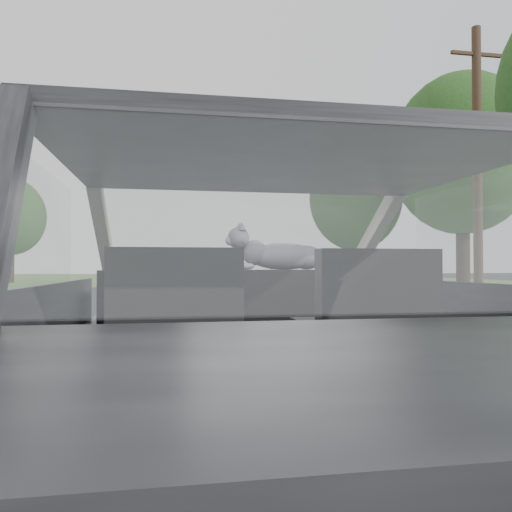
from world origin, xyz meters
name	(u,v)px	position (x,y,z in m)	size (l,w,h in m)	color
ground	(262,488)	(0.00, 0.00, 0.00)	(140.00, 140.00, 0.00)	#2A292E
subject_car	(262,330)	(0.00, 0.00, 0.72)	(1.80, 4.00, 1.45)	black
dashboard	(242,295)	(0.00, 0.62, 0.85)	(1.58, 0.45, 0.30)	black
driver_seat	(175,302)	(-0.40, -0.29, 0.88)	(0.50, 0.72, 0.42)	black
passenger_seat	(368,300)	(0.40, -0.29, 0.88)	(0.50, 0.72, 0.42)	black
steering_wheel	(174,286)	(-0.40, 0.33, 0.92)	(0.36, 0.36, 0.04)	black
cat	(284,255)	(0.26, 0.65, 1.09)	(0.62, 0.19, 0.28)	slate
guardrail	(354,284)	(4.30, 10.00, 0.58)	(0.05, 90.00, 0.32)	#A4A6AD
other_car	(189,272)	(0.58, 22.81, 0.77)	(1.85, 4.70, 1.54)	#9CA3B4
highway_sign	(272,265)	(4.94, 23.51, 1.11)	(0.09, 0.89, 2.23)	#0E4A1A
utility_pole	(477,163)	(8.66, 11.19, 4.12)	(0.27, 0.27, 8.23)	#41281E
tree_1	(462,186)	(11.20, 15.95, 4.28)	(5.65, 5.65, 8.57)	#184519
tree_2	(356,219)	(8.26, 20.03, 3.29)	(4.34, 4.34, 6.58)	#184519
tree_3	(351,222)	(13.21, 33.63, 4.39)	(5.79, 5.79, 8.78)	#184519
tree_6	(11,232)	(-10.33, 31.55, 3.23)	(4.27, 4.27, 6.47)	#184519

